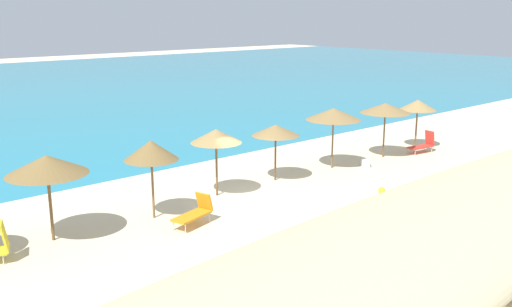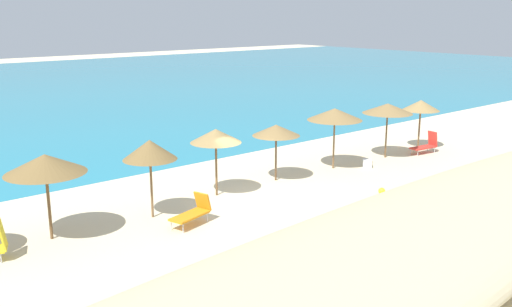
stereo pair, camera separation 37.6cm
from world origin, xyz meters
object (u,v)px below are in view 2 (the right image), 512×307
Objects in this scene: lounge_chair_2 at (426,145)px; beach_umbrella_7 at (421,105)px; beach_umbrella_4 at (276,130)px; beach_umbrella_6 at (388,109)px; beach_ball at (382,191)px; lounge_chair_1 at (193,212)px; beach_umbrella_2 at (150,150)px; beach_umbrella_5 at (335,114)px; beach_umbrella_3 at (216,136)px; cooler_box at (367,163)px; beach_umbrella_1 at (45,164)px.

beach_umbrella_7 is at bearing -26.56° from lounge_chair_2.
beach_umbrella_6 is (6.96, -0.56, 0.28)m from beach_umbrella_4.
beach_ball is at bearing 119.17° from lounge_chair_2.
lounge_chair_1 is 1.05× the size of lounge_chair_2.
beach_umbrella_2 is at bearing 156.48° from beach_ball.
beach_umbrella_5 reaches higher than lounge_chair_1.
beach_umbrella_4 is (3.23, 0.04, -0.20)m from beach_umbrella_3.
beach_umbrella_7 is at bearing -2.75° from beach_umbrella_4.
beach_ball is (-5.05, -3.70, -2.36)m from beach_umbrella_6.
beach_umbrella_4 is 4.57× the size of cooler_box.
beach_umbrella_4 is 5.34m from cooler_box.
beach_umbrella_3 is 8.41m from cooler_box.
beach_umbrella_6 is 2.97m from beach_umbrella_7.
beach_umbrella_6 is (16.98, -0.30, -0.01)m from beach_umbrella_1.
beach_umbrella_5 is at bearing -93.59° from lounge_chair_1.
lounge_chair_1 is at bearing -173.95° from beach_umbrella_7.
cooler_box is at bearing -32.64° from beach_umbrella_5.
beach_umbrella_2 reaches higher than beach_umbrella_3.
beach_umbrella_6 is at bearing -1.01° from beach_umbrella_1.
beach_umbrella_3 is at bearing -179.31° from beach_umbrella_4.
beach_umbrella_6 is at bearing 79.61° from lounge_chair_2.
beach_umbrella_7 is 5.61m from cooler_box.
beach_umbrella_7 is (2.97, 0.08, -0.16)m from beach_umbrella_6.
beach_umbrella_1 reaches higher than beach_umbrella_4.
beach_umbrella_3 reaches higher than lounge_chair_1.
lounge_chair_1 is at bearing -168.47° from beach_umbrella_5.
beach_umbrella_7 is 1.65× the size of lounge_chair_2.
beach_umbrella_4 is 9.94m from beach_umbrella_7.
beach_umbrella_5 is at bearing 69.62° from beach_ball.
beach_umbrella_4 is (6.49, 0.61, -0.26)m from beach_umbrella_2.
beach_umbrella_7 is 9.38× the size of beach_ball.
lounge_chair_1 is at bearing -23.88° from beach_umbrella_1.
beach_umbrella_5 is (3.40, -0.27, 0.35)m from beach_umbrella_4.
beach_umbrella_3 is 0.98× the size of beach_umbrella_6.
cooler_box is (2.88, 3.10, 0.04)m from beach_ball.
beach_umbrella_1 is 16.99m from beach_umbrella_6.
beach_umbrella_1 is 1.14× the size of beach_umbrella_4.
beach_umbrella_2 is at bearing 95.03° from lounge_chair_2.
beach_umbrella_3 is at bearing 178.09° from beach_umbrella_7.
beach_umbrella_1 is 19.95m from beach_umbrella_7.
beach_umbrella_2 is 10.13× the size of beach_ball.
beach_umbrella_2 is 15.98m from lounge_chair_2.
beach_umbrella_6 is 13.00m from lounge_chair_1.
beach_umbrella_2 is 1.69× the size of lounge_chair_1.
beach_ball is 0.52× the size of cooler_box.
beach_umbrella_5 is 6.41m from lounge_chair_2.
beach_umbrella_3 is 9.68× the size of beach_ball.
beach_umbrella_3 is at bearing 9.88° from beach_umbrella_2.
beach_ball is at bearing -23.52° from beach_umbrella_2.
beach_umbrella_3 reaches higher than cooler_box.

